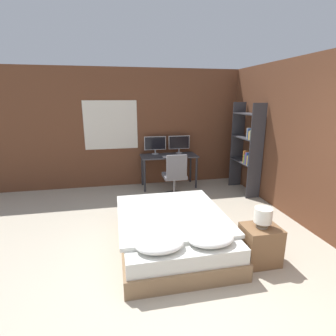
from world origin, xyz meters
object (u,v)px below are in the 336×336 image
Objects in this scene: desk at (169,160)px; keyboard at (171,156)px; bedside_lamp at (263,216)px; office_chair at (175,180)px; monitor_left at (155,144)px; nightstand at (260,245)px; computer_mouse at (182,156)px; bookshelf at (248,146)px; bed at (173,231)px; monitor_right at (179,143)px.

desk is 0.22m from keyboard.
office_chair reaches higher than bedside_lamp.
monitor_left is 0.53× the size of office_chair.
computer_mouse reaches higher than nightstand.
bookshelf reaches higher than bedside_lamp.
bookshelf is at bearing 66.32° from bedside_lamp.
computer_mouse is at bearing -34.36° from desk.
nightstand is 7.10× the size of computer_mouse.
bed is 2.47m from keyboard.
nightstand is 0.40m from bedside_lamp.
monitor_right reaches higher than keyboard.
monitor_right is (-0.24, 3.32, 0.76)m from nightstand.
monitor_left is (0.19, 2.73, 0.77)m from bed.
bed is 2.01× the size of office_chair.
bookshelf is (1.31, -0.55, 0.27)m from computer_mouse.
monitor_left is 7.26× the size of computer_mouse.
desk is 0.49m from monitor_right.
bedside_lamp is 0.19× the size of desk.
computer_mouse is at bearing 95.04° from bedside_lamp.
monitor_left is at bearing 86.01° from bed.
office_chair is (-0.31, -0.91, -0.61)m from monitor_right.
desk reaches higher than nightstand.
bed is at bearing 149.60° from nightstand.
office_chair is at bearing 75.94° from bed.
keyboard is (-0.29, -0.37, -0.23)m from monitor_right.
bookshelf is at bearing -35.57° from monitor_right.
nightstand is (1.01, -0.59, 0.01)m from bed.
desk is (-0.53, 3.14, 0.41)m from nightstand.
keyboard is at bearing -127.63° from monitor_right.
monitor_right is at bearing 94.18° from nightstand.
office_chair is at bearing -92.51° from keyboard.
monitor_left reaches higher than keyboard.
computer_mouse reaches higher than bedside_lamp.
bookshelf reaches higher than desk.
nightstand is 0.25× the size of bookshelf.
bookshelf reaches higher than monitor_left.
keyboard is (-0.53, 2.95, 0.12)m from bedside_lamp.
bookshelf reaches higher than monitor_right.
monitor_right is at bearing 71.18° from office_chair.
desk is 0.49m from monitor_left.
bookshelf is (1.61, -0.01, 0.66)m from office_chair.
bookshelf is at bearing -22.82° from computer_mouse.
desk reaches higher than bedside_lamp.
monitor_left and monitor_right have the same top height.
nightstand is 3.04m from keyboard.
monitor_left reaches higher than office_chair.
office_chair is (-0.02, -0.54, -0.38)m from keyboard.
bedside_lamp is 2.49m from office_chair.
bookshelf is (1.05, 2.40, 0.40)m from bedside_lamp.
monitor_right is at bearing 33.20° from desk.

